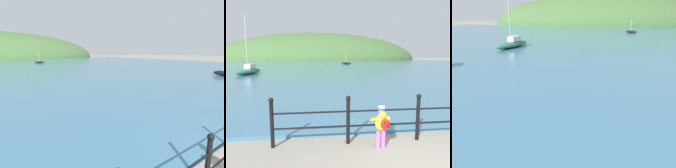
{
  "view_description": "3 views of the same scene",
  "coord_description": "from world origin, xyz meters",
  "views": [
    {
      "loc": [
        -4.44,
        0.25,
        2.61
      ],
      "look_at": [
        0.34,
        6.79,
        1.08
      ],
      "focal_mm": 28.0,
      "sensor_mm": 36.0,
      "label": 1
    },
    {
      "loc": [
        -2.33,
        -3.6,
        2.22
      ],
      "look_at": [
        -1.14,
        5.36,
        0.95
      ],
      "focal_mm": 35.0,
      "sensor_mm": 36.0,
      "label": 2
    },
    {
      "loc": [
        -0.12,
        -0.31,
        3.25
      ],
      "look_at": [
        -1.31,
        6.96,
        0.87
      ],
      "focal_mm": 35.0,
      "sensor_mm": 36.0,
      "label": 3
    }
  ],
  "objects": [
    {
      "name": "water",
      "position": [
        0.0,
        32.0,
        0.05
      ],
      "size": [
        80.0,
        60.0,
        0.1
      ],
      "primitive_type": "cube",
      "color": "teal",
      "rests_on": "ground"
    },
    {
      "name": "far_hillside",
      "position": [
        0.0,
        70.96,
        0.0
      ],
      "size": [
        66.99,
        36.84,
        18.02
      ],
      "color": "#476B38",
      "rests_on": "ground"
    },
    {
      "name": "iron_railing",
      "position": [
        -0.49,
        1.5,
        0.64
      ],
      "size": [
        5.57,
        0.12,
        1.21
      ],
      "color": "black",
      "rests_on": "ground"
    },
    {
      "name": "child_in_coat",
      "position": [
        -0.67,
        1.15,
        0.61
      ],
      "size": [
        0.41,
        0.55,
        1.0
      ],
      "color": "#AD66C6",
      "rests_on": "ground"
    },
    {
      "name": "boat_blue_hull",
      "position": [
        -8.53,
        20.06,
        0.46
      ],
      "size": [
        2.27,
        5.04,
        5.92
      ],
      "color": "#287551",
      "rests_on": "water"
    },
    {
      "name": "boat_nearest_quay",
      "position": [
        5.06,
        39.22,
        0.32
      ],
      "size": [
        2.11,
        1.88,
        2.1
      ],
      "color": "black",
      "rests_on": "water"
    }
  ]
}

